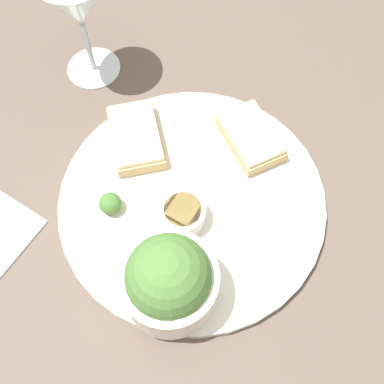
{
  "coord_description": "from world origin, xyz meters",
  "views": [
    {
      "loc": [
        -0.21,
        0.15,
        0.55
      ],
      "look_at": [
        0.0,
        0.0,
        0.03
      ],
      "focal_mm": 45.0,
      "sensor_mm": 36.0,
      "label": 1
    }
  ],
  "objects_px": {
    "cheese_toast_near": "(136,137)",
    "cheese_toast_far": "(251,137)",
    "sauce_ramekin": "(183,213)",
    "wine_glass": "(77,6)",
    "salad_bowl": "(169,280)"
  },
  "relations": [
    {
      "from": "cheese_toast_near",
      "to": "cheese_toast_far",
      "type": "xyz_separation_m",
      "value": [
        -0.09,
        -0.12,
        0.0
      ]
    },
    {
      "from": "sauce_ramekin",
      "to": "cheese_toast_far",
      "type": "xyz_separation_m",
      "value": [
        0.04,
        -0.13,
        -0.0
      ]
    },
    {
      "from": "sauce_ramekin",
      "to": "cheese_toast_near",
      "type": "xyz_separation_m",
      "value": [
        0.12,
        -0.02,
        -0.0
      ]
    },
    {
      "from": "cheese_toast_near",
      "to": "wine_glass",
      "type": "distance_m",
      "value": 0.18
    },
    {
      "from": "sauce_ramekin",
      "to": "cheese_toast_near",
      "type": "distance_m",
      "value": 0.13
    },
    {
      "from": "cheese_toast_near",
      "to": "cheese_toast_far",
      "type": "distance_m",
      "value": 0.15
    },
    {
      "from": "salad_bowl",
      "to": "cheese_toast_far",
      "type": "relative_size",
      "value": 1.05
    },
    {
      "from": "salad_bowl",
      "to": "sauce_ramekin",
      "type": "relative_size",
      "value": 1.95
    },
    {
      "from": "salad_bowl",
      "to": "cheese_toast_far",
      "type": "distance_m",
      "value": 0.22
    },
    {
      "from": "sauce_ramekin",
      "to": "salad_bowl",
      "type": "bearing_deg",
      "value": 134.82
    },
    {
      "from": "cheese_toast_near",
      "to": "sauce_ramekin",
      "type": "bearing_deg",
      "value": 172.77
    },
    {
      "from": "sauce_ramekin",
      "to": "cheese_toast_near",
      "type": "height_order",
      "value": "sauce_ramekin"
    },
    {
      "from": "salad_bowl",
      "to": "cheese_toast_near",
      "type": "xyz_separation_m",
      "value": [
        0.19,
        -0.08,
        -0.03
      ]
    },
    {
      "from": "sauce_ramekin",
      "to": "wine_glass",
      "type": "xyz_separation_m",
      "value": [
        0.28,
        -0.04,
        0.09
      ]
    },
    {
      "from": "cheese_toast_far",
      "to": "wine_glass",
      "type": "distance_m",
      "value": 0.27
    }
  ]
}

